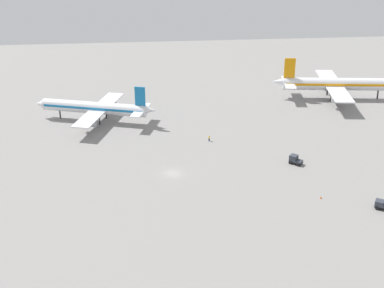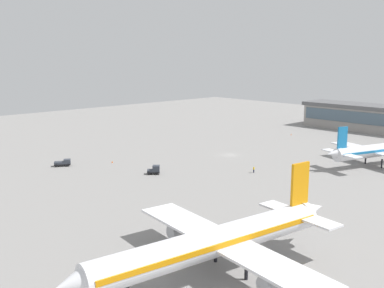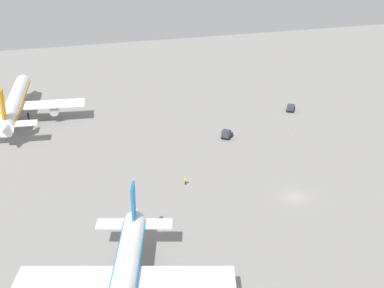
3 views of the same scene
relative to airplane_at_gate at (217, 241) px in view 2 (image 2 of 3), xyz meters
The scene contains 9 objects.
ground 79.78m from the airplane_at_gate, 49.25° to the right, with size 288.00×288.00×0.00m, color gray.
terminal_building 143.93m from the airplane_at_gate, 73.85° to the right, with size 63.60×16.26×10.61m.
airplane_at_gate is the anchor object (origin of this frame).
airplane_taxiing 82.48m from the airplane_at_gate, 80.41° to the right, with size 31.40×38.28×11.95m.
pushback_tractor 75.78m from the airplane_at_gate, 11.77° to the right, with size 3.95×4.74×1.90m.
baggage_tug 57.39m from the airplane_at_gate, 29.95° to the right, with size 3.67×3.73×2.30m.
ground_crew_worker 58.80m from the airplane_at_gate, 56.11° to the right, with size 0.53×0.53×1.67m.
safety_cone_near_gate 73.62m from the airplane_at_gate, 22.11° to the right, with size 0.44×0.44×0.60m, color #EA590C.
safety_cone_mid_apron 120.08m from the airplane_at_gate, 60.44° to the right, with size 0.44×0.44×0.60m, color #EA590C.
Camera 2 is at (-92.67, 103.44, 30.46)m, focal length 42.33 mm.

